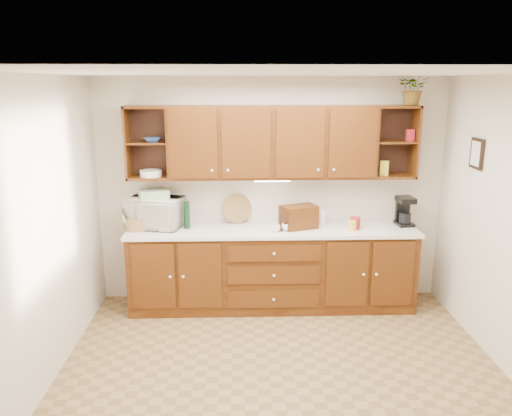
{
  "coord_description": "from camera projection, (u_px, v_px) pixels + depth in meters",
  "views": [
    {
      "loc": [
        -0.35,
        -3.92,
        2.52
      ],
      "look_at": [
        -0.19,
        1.15,
        1.25
      ],
      "focal_mm": 35.0,
      "sensor_mm": 36.0,
      "label": 1
    }
  ],
  "objects": [
    {
      "name": "mug_tree",
      "position": [
        279.0,
        227.0,
        5.51
      ],
      "size": [
        0.24,
        0.25,
        0.28
      ],
      "rotation": [
        0.0,
        0.0,
        -0.12
      ],
      "color": "black",
      "rests_on": "countertop"
    },
    {
      "name": "ceiling",
      "position": [
        286.0,
        73.0,
        3.8
      ],
      "size": [
        4.0,
        4.0,
        0.0
      ],
      "primitive_type": "plane",
      "rotation": [
        3.14,
        0.0,
        0.0
      ],
      "color": "white",
      "rests_on": "back_wall"
    },
    {
      "name": "framed_picture",
      "position": [
        477.0,
        154.0,
        4.91
      ],
      "size": [
        0.03,
        0.24,
        0.3
      ],
      "primitive_type": "cube",
      "color": "black",
      "rests_on": "right_wall"
    },
    {
      "name": "canister_white",
      "position": [
        322.0,
        218.0,
        5.71
      ],
      "size": [
        0.09,
        0.09,
        0.17
      ],
      "primitive_type": "cylinder",
      "rotation": [
        0.0,
        0.0,
        -0.07
      ],
      "color": "white",
      "rests_on": "countertop"
    },
    {
      "name": "bread_box",
      "position": [
        299.0,
        217.0,
        5.58
      ],
      "size": [
        0.42,
        0.34,
        0.26
      ],
      "primitive_type": "cube",
      "rotation": [
        0.0,
        0.0,
        0.34
      ],
      "color": "black",
      "rests_on": "countertop"
    },
    {
      "name": "canister_yellow",
      "position": [
        352.0,
        226.0,
        5.51
      ],
      "size": [
        0.11,
        0.11,
        0.11
      ],
      "primitive_type": "cylinder",
      "rotation": [
        0.0,
        0.0,
        -0.24
      ],
      "color": "gold",
      "rests_on": "countertop"
    },
    {
      "name": "bowl_stack",
      "position": [
        153.0,
        140.0,
        5.43
      ],
      "size": [
        0.21,
        0.21,
        0.04
      ],
      "primitive_type": "imported",
      "rotation": [
        0.0,
        0.0,
        0.16
      ],
      "color": "#294A96",
      "rests_on": "upper_cabinets"
    },
    {
      "name": "woven_tray",
      "position": [
        237.0,
        222.0,
        5.82
      ],
      "size": [
        0.36,
        0.2,
        0.34
      ],
      "primitive_type": "cylinder",
      "rotation": [
        1.36,
        0.0,
        0.33
      ],
      "color": "olive",
      "rests_on": "countertop"
    },
    {
      "name": "coffee_maker",
      "position": [
        404.0,
        211.0,
        5.71
      ],
      "size": [
        0.19,
        0.24,
        0.33
      ],
      "rotation": [
        0.0,
        0.0,
        0.07
      ],
      "color": "black",
      "rests_on": "countertop"
    },
    {
      "name": "back_wall",
      "position": [
        271.0,
        191.0,
        5.81
      ],
      "size": [
        4.0,
        0.0,
        4.0
      ],
      "primitive_type": "plane",
      "rotation": [
        1.57,
        0.0,
        0.0
      ],
      "color": "beige",
      "rests_on": "floor"
    },
    {
      "name": "canister_red",
      "position": [
        355.0,
        223.0,
        5.58
      ],
      "size": [
        0.14,
        0.14,
        0.13
      ],
      "primitive_type": "cylinder",
      "rotation": [
        0.0,
        0.0,
        -0.18
      ],
      "color": "maroon",
      "rests_on": "countertop"
    },
    {
      "name": "wicker_basket",
      "position": [
        136.0,
        224.0,
        5.53
      ],
      "size": [
        0.28,
        0.28,
        0.13
      ],
      "primitive_type": "cylinder",
      "rotation": [
        0.0,
        0.0,
        -0.29
      ],
      "color": "olive",
      "rests_on": "countertop"
    },
    {
      "name": "countertop",
      "position": [
        272.0,
        230.0,
        5.6
      ],
      "size": [
        3.24,
        0.64,
        0.04
      ],
      "primitive_type": "cube",
      "color": "silver",
      "rests_on": "base_cabinets"
    },
    {
      "name": "microwave",
      "position": [
        155.0,
        212.0,
        5.62
      ],
      "size": [
        0.69,
        0.55,
        0.33
      ],
      "primitive_type": "imported",
      "rotation": [
        0.0,
        0.0,
        -0.25
      ],
      "color": "silver",
      "rests_on": "countertop"
    },
    {
      "name": "plate_stack",
      "position": [
        151.0,
        173.0,
        5.51
      ],
      "size": [
        0.31,
        0.31,
        0.07
      ],
      "primitive_type": "cylinder",
      "rotation": [
        0.0,
        0.0,
        -0.4
      ],
      "color": "white",
      "rests_on": "upper_cabinets"
    },
    {
      "name": "towel_stack",
      "position": [
        154.0,
        194.0,
        5.57
      ],
      "size": [
        0.37,
        0.32,
        0.09
      ],
      "primitive_type": "cube",
      "rotation": [
        0.0,
        0.0,
        0.32
      ],
      "color": "#CCCE61",
      "rests_on": "microwave"
    },
    {
      "name": "upper_cabinets",
      "position": [
        273.0,
        142.0,
        5.51
      ],
      "size": [
        3.2,
        0.33,
        0.8
      ],
      "color": "black",
      "rests_on": "back_wall"
    },
    {
      "name": "wine_bottle",
      "position": [
        187.0,
        215.0,
        5.56
      ],
      "size": [
        0.09,
        0.09,
        0.31
      ],
      "primitive_type": "cylinder",
      "rotation": [
        0.0,
        0.0,
        0.27
      ],
      "color": "black",
      "rests_on": "countertop"
    },
    {
      "name": "undercabinet_light",
      "position": [
        272.0,
        180.0,
        5.56
      ],
      "size": [
        0.4,
        0.05,
        0.02
      ],
      "primitive_type": "cube",
      "color": "white",
      "rests_on": "upper_cabinets"
    },
    {
      "name": "pantry_box_yellow",
      "position": [
        385.0,
        168.0,
        5.58
      ],
      "size": [
        0.11,
        0.1,
        0.16
      ],
      "primitive_type": "cube",
      "rotation": [
        0.0,
        0.0,
        -0.42
      ],
      "color": "gold",
      "rests_on": "upper_cabinets"
    },
    {
      "name": "left_wall",
      "position": [
        39.0,
        238.0,
        4.05
      ],
      "size": [
        0.0,
        3.5,
        3.5
      ],
      "primitive_type": "plane",
      "rotation": [
        1.57,
        0.0,
        1.57
      ],
      "color": "beige",
      "rests_on": "floor"
    },
    {
      "name": "base_cabinets",
      "position": [
        272.0,
        269.0,
        5.72
      ],
      "size": [
        3.2,
        0.6,
        0.9
      ],
      "primitive_type": "cube",
      "color": "black",
      "rests_on": "floor"
    },
    {
      "name": "potted_plant",
      "position": [
        414.0,
        88.0,
        5.36
      ],
      "size": [
        0.4,
        0.37,
        0.36
      ],
      "primitive_type": "imported",
      "rotation": [
        0.0,
        0.0,
        -0.32
      ],
      "color": "#999999",
      "rests_on": "upper_cabinets"
    },
    {
      "name": "floor",
      "position": [
        282.0,
        376.0,
        4.43
      ],
      "size": [
        4.0,
        4.0,
        0.0
      ],
      "primitive_type": "plane",
      "color": "olive",
      "rests_on": "ground"
    },
    {
      "name": "pantry_box_red",
      "position": [
        410.0,
        135.0,
        5.5
      ],
      "size": [
        0.09,
        0.08,
        0.13
      ],
      "primitive_type": "cube",
      "rotation": [
        0.0,
        0.0,
        -0.08
      ],
      "color": "maroon",
      "rests_on": "upper_cabinets"
    }
  ]
}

